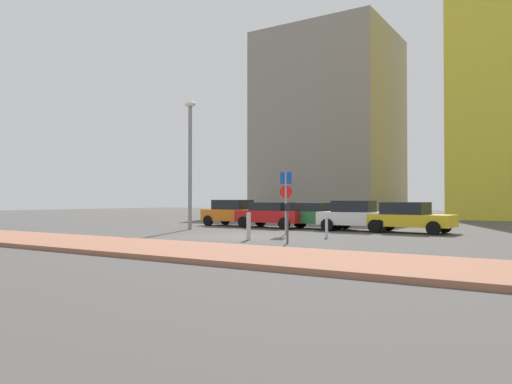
% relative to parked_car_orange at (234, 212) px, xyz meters
% --- Properties ---
extents(ground_plane, '(120.00, 120.00, 0.00)m').
position_rel_parked_car_orange_xyz_m(ground_plane, '(4.92, -6.94, -0.83)').
color(ground_plane, '#4C4947').
extents(sidewalk_brick, '(40.00, 3.89, 0.14)m').
position_rel_parked_car_orange_xyz_m(sidewalk_brick, '(4.92, -13.15, -0.76)').
color(sidewalk_brick, '#9E664C').
rests_on(sidewalk_brick, ground).
extents(parked_car_orange, '(4.06, 2.08, 1.60)m').
position_rel_parked_car_orange_xyz_m(parked_car_orange, '(0.00, 0.00, 0.00)').
color(parked_car_orange, orange).
rests_on(parked_car_orange, ground).
extents(parked_car_red, '(4.25, 2.20, 1.46)m').
position_rel_parked_car_orange_xyz_m(parked_car_red, '(3.01, -0.46, -0.05)').
color(parked_car_red, red).
rests_on(parked_car_red, ground).
extents(parked_car_green, '(4.38, 2.08, 1.44)m').
position_rel_parked_car_orange_xyz_m(parked_car_green, '(5.40, -0.06, -0.07)').
color(parked_car_green, '#237238').
rests_on(parked_car_green, ground).
extents(parked_car_white, '(4.01, 2.21, 1.56)m').
position_rel_parked_car_orange_xyz_m(parked_car_white, '(8.17, -0.66, -0.03)').
color(parked_car_white, white).
rests_on(parked_car_white, ground).
extents(parked_car_yellow, '(4.19, 2.26, 1.48)m').
position_rel_parked_car_orange_xyz_m(parked_car_yellow, '(10.79, -0.71, -0.06)').
color(parked_car_yellow, gold).
rests_on(parked_car_yellow, ground).
extents(parking_sign_post, '(0.60, 0.12, 2.90)m').
position_rel_parked_car_orange_xyz_m(parking_sign_post, '(6.31, -4.80, 1.00)').
color(parking_sign_post, gray).
rests_on(parking_sign_post, ground).
extents(parking_meter, '(0.18, 0.14, 1.46)m').
position_rel_parked_car_orange_xyz_m(parking_meter, '(8.61, -8.87, 0.12)').
color(parking_meter, '#4C4C51').
rests_on(parking_meter, ground).
extents(street_lamp, '(0.70, 0.36, 6.94)m').
position_rel_parked_car_orange_xyz_m(street_lamp, '(0.08, -4.21, 3.26)').
color(street_lamp, gray).
rests_on(street_lamp, ground).
extents(traffic_bollard_near, '(0.17, 0.17, 1.09)m').
position_rel_parked_car_orange_xyz_m(traffic_bollard_near, '(6.52, -8.26, -0.28)').
color(traffic_bollard_near, '#B7B7BC').
rests_on(traffic_bollard_near, ground).
extents(traffic_bollard_mid, '(0.12, 0.12, 0.86)m').
position_rel_parked_car_orange_xyz_m(traffic_bollard_mid, '(8.66, -5.52, -0.40)').
color(traffic_bollard_mid, '#B7B7BC').
rests_on(traffic_bollard_mid, ground).
extents(building_under_construction, '(15.09, 13.94, 21.63)m').
position_rel_parked_car_orange_xyz_m(building_under_construction, '(-6.93, 30.45, 9.99)').
color(building_under_construction, gray).
rests_on(building_under_construction, ground).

